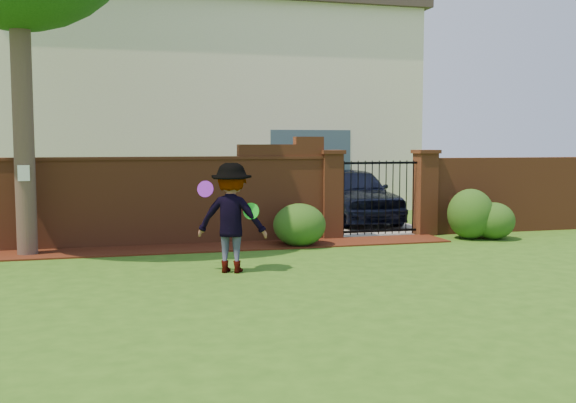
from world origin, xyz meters
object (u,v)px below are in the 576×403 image
object	(u,v)px
car	(354,195)
frisbee_green	(251,211)
man	(231,218)
frisbee_purple	(205,189)

from	to	relation	value
car	frisbee_green	distance (m)	7.05
car	frisbee_green	world-z (taller)	car
man	frisbee_green	world-z (taller)	man
frisbee_purple	car	bearing A→B (deg)	50.69
frisbee_purple	frisbee_green	xyz separation A→B (m)	(0.67, -0.23, -0.34)
man	frisbee_purple	distance (m)	0.60
car	man	xyz separation A→B (m)	(-4.21, -5.67, 0.15)
man	frisbee_purple	world-z (taller)	man
car	man	world-z (taller)	man
man	frisbee_purple	size ratio (longest dim) A/B	6.70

